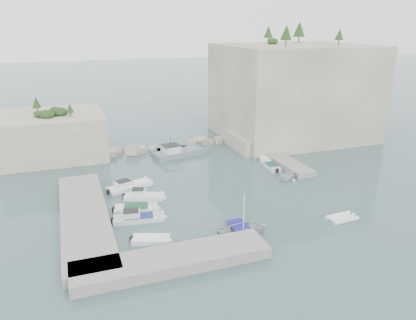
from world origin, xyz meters
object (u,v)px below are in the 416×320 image
object	(u,v)px
motorboat_c	(136,211)
tender_east_c	(264,159)
work_boat	(181,155)
motorboat_e	(151,242)
rowboat	(243,234)
tender_east_d	(254,153)
tender_east_b	(271,168)
motorboat_a	(130,188)
motorboat_d	(139,221)
inflatable_dinghy	(342,219)
motorboat_b	(144,199)
tender_east_a	(287,180)

from	to	relation	value
motorboat_c	tender_east_c	size ratio (longest dim) A/B	1.03
work_boat	motorboat_e	bearing A→B (deg)	-124.46
rowboat	work_boat	bearing A→B (deg)	-5.45
rowboat	tender_east_d	bearing A→B (deg)	-31.17
motorboat_e	tender_east_b	world-z (taller)	same
motorboat_a	tender_east_c	size ratio (longest dim) A/B	1.24
motorboat_a	motorboat_e	xyz separation A→B (m)	(-0.32, -14.65, 0.00)
motorboat_d	inflatable_dinghy	distance (m)	22.69
inflatable_dinghy	tender_east_b	bearing A→B (deg)	85.05
motorboat_b	motorboat_d	world-z (taller)	same
motorboat_b	tender_east_d	xyz separation A→B (m)	(21.05, 12.13, 0.00)
motorboat_a	motorboat_b	xyz separation A→B (m)	(1.12, -3.96, 0.00)
rowboat	tender_east_d	xyz separation A→B (m)	(13.07, 24.43, 0.00)
tender_east_c	work_boat	size ratio (longest dim) A/B	0.53
tender_east_a	work_boat	world-z (taller)	work_boat
tender_east_b	work_boat	xyz separation A→B (m)	(-11.11, 10.51, 0.00)
motorboat_a	rowboat	distance (m)	18.64
motorboat_e	tender_east_c	world-z (taller)	same
motorboat_b	motorboat_c	bearing A→B (deg)	-96.28
motorboat_a	tender_east_a	size ratio (longest dim) A/B	2.04
motorboat_c	tender_east_c	distance (m)	25.88
motorboat_e	tender_east_a	bearing A→B (deg)	45.86
work_boat	motorboat_b	bearing A→B (deg)	-133.27
inflatable_dinghy	tender_east_a	world-z (taller)	tender_east_a
tender_east_d	rowboat	bearing A→B (deg)	133.84
tender_east_a	tender_east_d	distance (m)	12.54
rowboat	motorboat_c	bearing A→B (deg)	43.02
motorboat_a	tender_east_d	xyz separation A→B (m)	(22.17, 8.17, 0.00)
motorboat_a	inflatable_dinghy	distance (m)	26.91
rowboat	tender_east_b	size ratio (longest dim) A/B	1.20
tender_east_b	tender_east_c	world-z (taller)	same
motorboat_d	motorboat_b	bearing A→B (deg)	81.61
tender_east_b	tender_east_a	bearing A→B (deg)	-179.00
motorboat_e	tender_east_c	bearing A→B (deg)	61.05
work_boat	inflatable_dinghy	bearing A→B (deg)	-81.56
motorboat_d	work_boat	distance (m)	23.49
motorboat_a	work_boat	distance (m)	15.20
motorboat_a	motorboat_e	bearing A→B (deg)	-110.75
motorboat_c	tender_east_d	world-z (taller)	tender_east_d
work_boat	motorboat_d	bearing A→B (deg)	-129.70
work_boat	motorboat_c	bearing A→B (deg)	-132.57
motorboat_c	motorboat_d	bearing A→B (deg)	-80.54
rowboat	tender_east_a	xyz separation A→B (m)	(12.11, 11.93, 0.00)
inflatable_dinghy	work_boat	size ratio (longest dim) A/B	0.36
motorboat_b	motorboat_d	xyz separation A→B (m)	(-1.70, -5.66, 0.00)
motorboat_e	tender_east_d	size ratio (longest dim) A/B	0.82
tender_east_a	motorboat_b	bearing A→B (deg)	71.53
motorboat_e	rowboat	world-z (taller)	rowboat
tender_east_d	motorboat_d	bearing A→B (deg)	110.01
motorboat_a	tender_east_a	xyz separation A→B (m)	(21.20, -4.34, 0.00)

